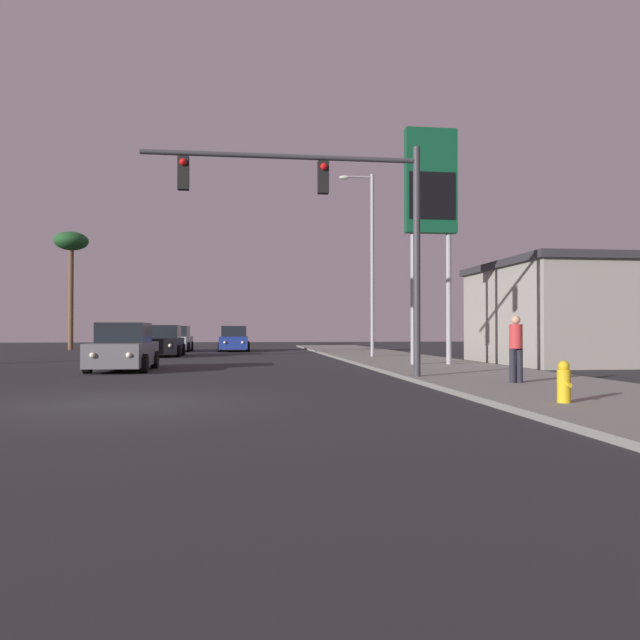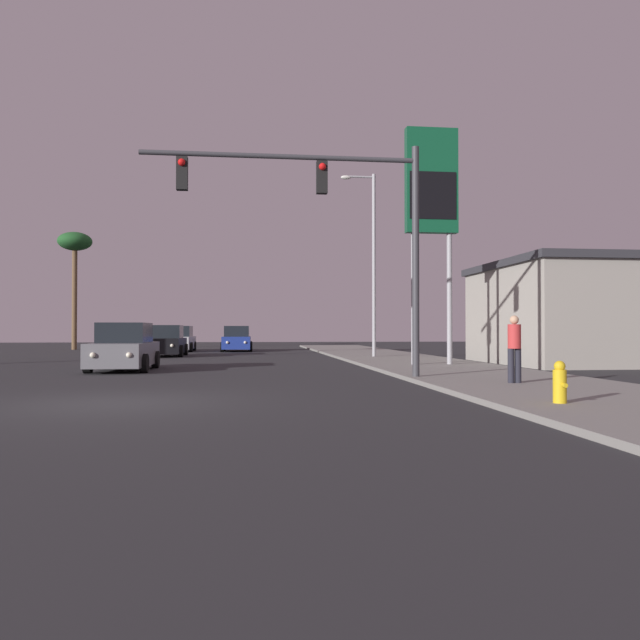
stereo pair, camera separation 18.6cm
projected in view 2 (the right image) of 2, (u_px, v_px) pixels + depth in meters
The scene contains 14 objects.
ground_plane at pixel (115, 403), 12.15m from camera, with size 120.00×120.00×0.00m, color #28282B.
sidewalk_right at pixel (434, 367), 23.19m from camera, with size 5.00×60.00×0.12m.
building_gas_station at pixel (612, 313), 26.52m from camera, with size 10.30×8.30×4.30m.
car_grey at pixel (124, 349), 21.90m from camera, with size 2.04×4.33×1.68m.
car_black at pixel (166, 342), 33.63m from camera, with size 2.04×4.31×1.68m.
car_blue at pixel (237, 340), 41.40m from camera, with size 2.04×4.32×1.68m.
car_silver at pixel (179, 340), 40.90m from camera, with size 2.04×4.33×1.68m.
car_tan at pixel (135, 340), 41.04m from camera, with size 2.04×4.32×1.68m.
traffic_light_mast at pixel (338, 211), 17.35m from camera, with size 7.73×0.36×6.50m.
street_lamp at pixel (371, 255), 30.68m from camera, with size 1.74×0.24×9.00m.
gas_station_sign at pixel (431, 194), 23.74m from camera, with size 2.00×0.42×9.00m.
fire_hydrant at pixel (560, 383), 11.18m from camera, with size 0.24×0.34×0.76m.
pedestrian_on_sidewalk at pixel (514, 346), 15.42m from camera, with size 0.34×0.32×1.67m.
palm_tree_far at pixel (75, 248), 44.89m from camera, with size 2.40×2.40×8.47m.
Camera 2 is at (2.57, -12.56, 1.44)m, focal length 35.00 mm.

